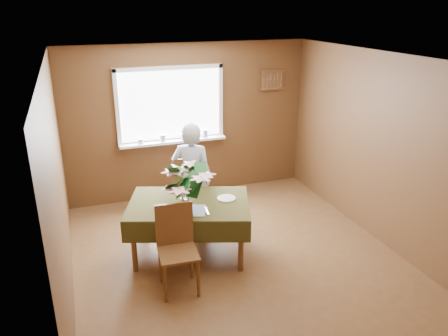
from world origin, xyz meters
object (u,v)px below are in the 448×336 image
object	(u,v)px
dining_table	(189,209)
chair_near	(177,244)
chair_far	(191,188)
flower_bouquet	(184,183)
seated_woman	(192,177)

from	to	relation	value
dining_table	chair_near	world-z (taller)	chair_near
chair_far	chair_near	bearing A→B (deg)	82.57
dining_table	chair_near	xyz separation A→B (m)	(-0.31, -0.62, -0.10)
chair_far	dining_table	bearing A→B (deg)	87.10
dining_table	flower_bouquet	size ratio (longest dim) A/B	2.86
flower_bouquet	chair_near	bearing A→B (deg)	-116.62
chair_far	chair_near	size ratio (longest dim) A/B	1.07
dining_table	seated_woman	world-z (taller)	seated_woman
chair_far	flower_bouquet	xyz separation A→B (m)	(-0.33, -0.96, 0.50)
chair_far	chair_near	distance (m)	1.51
dining_table	flower_bouquet	bearing A→B (deg)	-98.24
dining_table	seated_woman	bearing A→B (deg)	90.00
dining_table	chair_far	world-z (taller)	chair_far
seated_woman	flower_bouquet	xyz separation A→B (m)	(-0.32, -0.83, 0.28)
seated_woman	flower_bouquet	size ratio (longest dim) A/B	2.57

